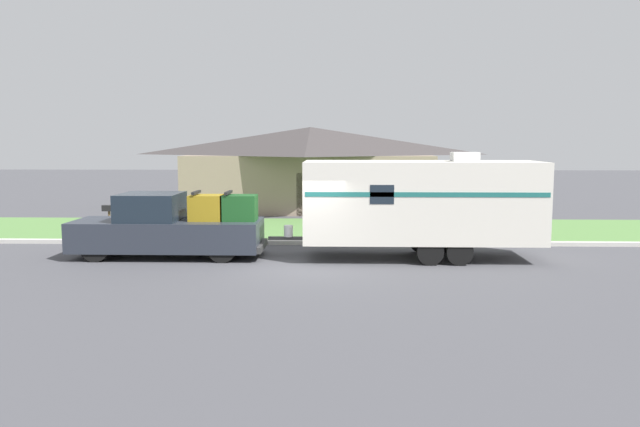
% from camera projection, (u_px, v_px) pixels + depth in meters
% --- Properties ---
extents(ground_plane, '(120.00, 120.00, 0.00)m').
position_uv_depth(ground_plane, '(302.00, 266.00, 18.37)').
color(ground_plane, '#47474C').
extents(curb_strip, '(80.00, 0.30, 0.14)m').
position_uv_depth(curb_strip, '(308.00, 243.00, 22.08)').
color(curb_strip, beige).
rests_on(curb_strip, ground_plane).
extents(lawn_strip, '(80.00, 7.00, 0.03)m').
position_uv_depth(lawn_strip, '(313.00, 229.00, 25.71)').
color(lawn_strip, '#568442').
rests_on(lawn_strip, ground_plane).
extents(house_across_street, '(13.55, 8.41, 4.39)m').
position_uv_depth(house_across_street, '(310.00, 166.00, 33.89)').
color(house_across_street, gray).
rests_on(house_across_street, ground_plane).
extents(pickup_truck, '(5.99, 2.07, 2.09)m').
position_uv_depth(pickup_truck, '(170.00, 228.00, 19.65)').
color(pickup_truck, black).
rests_on(pickup_truck, ground_plane).
extents(travel_trailer, '(8.39, 2.46, 3.31)m').
position_uv_depth(travel_trailer, '(422.00, 202.00, 19.30)').
color(travel_trailer, black).
rests_on(travel_trailer, ground_plane).
extents(mailbox, '(0.48, 0.20, 1.31)m').
position_uv_depth(mailbox, '(109.00, 213.00, 22.91)').
color(mailbox, brown).
rests_on(mailbox, ground_plane).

